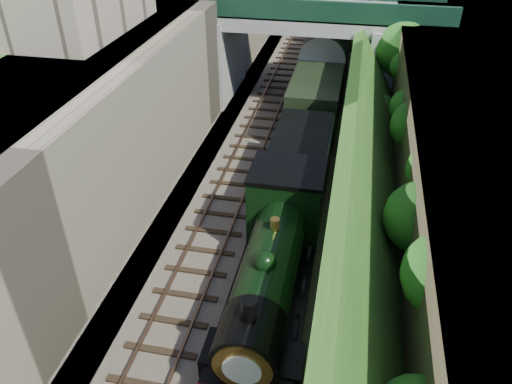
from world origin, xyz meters
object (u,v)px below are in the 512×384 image
object	(u,v)px
locomotive	(273,263)
tender	(300,166)
road_bridge	(321,43)
tree	(404,49)

from	to	relation	value
locomotive	tender	bearing A→B (deg)	90.00
tender	road_bridge	bearing A→B (deg)	91.28
tree	locomotive	size ratio (longest dim) A/B	0.65
road_bridge	tree	bearing A→B (deg)	-22.57
tree	tender	distance (m)	10.93
tree	locomotive	distance (m)	17.61
tender	tree	bearing A→B (deg)	63.33
locomotive	tender	distance (m)	7.37
road_bridge	tree	distance (m)	5.41
tree	locomotive	xyz separation A→B (m)	(-4.71, -16.75, -2.75)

